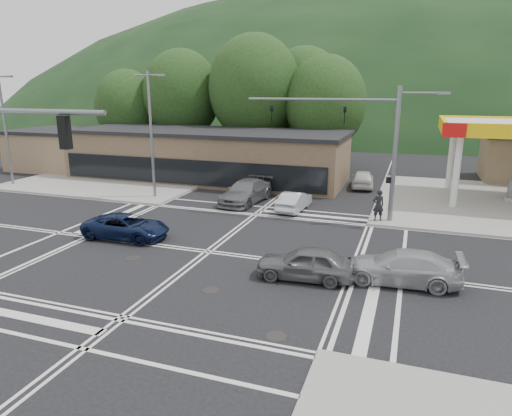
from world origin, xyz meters
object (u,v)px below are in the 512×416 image
(car_grey_center, at_px, (306,263))
(car_queue_a, at_px, (294,201))
(car_queue_b, at_px, (363,179))
(car_silver_east, at_px, (401,267))
(pedestrian, at_px, (378,205))
(car_blue_west, at_px, (126,226))
(car_northbound, at_px, (246,192))

(car_grey_center, xyz_separation_m, car_queue_a, (-3.27, 10.62, -0.07))
(car_grey_center, xyz_separation_m, car_queue_b, (0.18, 19.40, 0.01))
(car_silver_east, height_order, pedestrian, pedestrian)
(car_blue_west, bearing_deg, car_northbound, -22.39)
(car_queue_a, bearing_deg, car_grey_center, 110.71)
(car_blue_west, height_order, car_queue_a, car_blue_west)
(car_queue_a, bearing_deg, car_northbound, -10.46)
(car_blue_west, distance_m, car_northbound, 10.02)
(car_queue_a, xyz_separation_m, car_northbound, (-3.76, 0.94, 0.15))
(car_silver_east, bearing_deg, car_grey_center, -79.57)
(car_grey_center, bearing_deg, car_queue_a, -167.62)
(car_grey_center, relative_size, pedestrian, 2.21)
(car_queue_a, relative_size, pedestrian, 2.05)
(car_queue_b, bearing_deg, car_blue_west, 52.93)
(pedestrian, bearing_deg, car_queue_a, -34.74)
(car_blue_west, bearing_deg, car_grey_center, -104.37)
(car_grey_center, height_order, car_northbound, car_northbound)
(car_northbound, bearing_deg, car_grey_center, -52.47)
(car_queue_b, distance_m, car_northbound, 10.64)
(car_queue_b, bearing_deg, pedestrian, 95.83)
(car_grey_center, xyz_separation_m, pedestrian, (2.18, 9.53, 0.38))
(car_blue_west, height_order, car_grey_center, car_grey_center)
(car_queue_a, bearing_deg, car_blue_west, 53.68)
(car_queue_b, distance_m, pedestrian, 10.08)
(car_silver_east, bearing_deg, car_northbound, -137.25)
(car_grey_center, distance_m, car_northbound, 13.53)
(car_grey_center, height_order, pedestrian, pedestrian)
(car_queue_b, relative_size, pedestrian, 2.23)
(car_grey_center, relative_size, car_queue_b, 0.99)
(car_blue_west, xyz_separation_m, car_queue_b, (10.56, 17.27, 0.07))
(car_blue_west, distance_m, car_queue_a, 11.08)
(car_silver_east, height_order, car_queue_b, car_queue_b)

